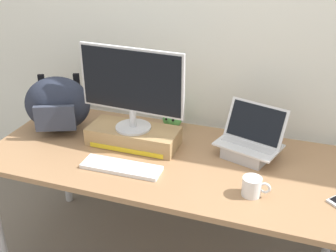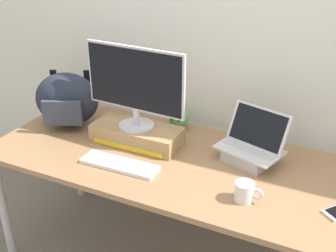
{
  "view_description": "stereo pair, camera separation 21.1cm",
  "coord_description": "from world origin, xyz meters",
  "px_view_note": "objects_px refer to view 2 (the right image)",
  "views": [
    {
      "loc": [
        0.62,
        -1.79,
        1.87
      ],
      "look_at": [
        0.0,
        0.0,
        0.92
      ],
      "focal_mm": 44.71,
      "sensor_mm": 36.0,
      "label": 1
    },
    {
      "loc": [
        0.82,
        -1.71,
        1.87
      ],
      "look_at": [
        0.0,
        0.0,
        0.92
      ],
      "focal_mm": 44.71,
      "sensor_mm": 36.0,
      "label": 2
    }
  ],
  "objects_px": {
    "open_laptop": "(250,151)",
    "external_keyboard": "(120,164)",
    "plush_toy": "(179,119)",
    "toner_box_yellow": "(137,134)",
    "coffee_mug": "(245,192)",
    "desktop_monitor": "(135,85)",
    "messenger_backpack": "(67,100)"
  },
  "relations": [
    {
      "from": "external_keyboard",
      "to": "messenger_backpack",
      "type": "bearing_deg",
      "value": 150.79
    },
    {
      "from": "plush_toy",
      "to": "toner_box_yellow",
      "type": "bearing_deg",
      "value": -116.81
    },
    {
      "from": "toner_box_yellow",
      "to": "messenger_backpack",
      "type": "distance_m",
      "value": 0.49
    },
    {
      "from": "toner_box_yellow",
      "to": "messenger_backpack",
      "type": "height_order",
      "value": "messenger_backpack"
    },
    {
      "from": "plush_toy",
      "to": "messenger_backpack",
      "type": "bearing_deg",
      "value": -158.1
    },
    {
      "from": "coffee_mug",
      "to": "messenger_backpack",
      "type": "bearing_deg",
      "value": 166.33
    },
    {
      "from": "toner_box_yellow",
      "to": "open_laptop",
      "type": "relative_size",
      "value": 1.35
    },
    {
      "from": "messenger_backpack",
      "to": "plush_toy",
      "type": "distance_m",
      "value": 0.67
    },
    {
      "from": "toner_box_yellow",
      "to": "open_laptop",
      "type": "distance_m",
      "value": 0.63
    },
    {
      "from": "plush_toy",
      "to": "external_keyboard",
      "type": "bearing_deg",
      "value": -99.86
    },
    {
      "from": "desktop_monitor",
      "to": "coffee_mug",
      "type": "distance_m",
      "value": 0.8
    },
    {
      "from": "external_keyboard",
      "to": "messenger_backpack",
      "type": "height_order",
      "value": "messenger_backpack"
    },
    {
      "from": "messenger_backpack",
      "to": "plush_toy",
      "type": "bearing_deg",
      "value": -1.66
    },
    {
      "from": "external_keyboard",
      "to": "plush_toy",
      "type": "xyz_separation_m",
      "value": [
        0.09,
        0.53,
        0.05
      ]
    },
    {
      "from": "open_laptop",
      "to": "plush_toy",
      "type": "bearing_deg",
      "value": 175.92
    },
    {
      "from": "open_laptop",
      "to": "messenger_backpack",
      "type": "bearing_deg",
      "value": -159.87
    },
    {
      "from": "open_laptop",
      "to": "external_keyboard",
      "type": "distance_m",
      "value": 0.67
    },
    {
      "from": "coffee_mug",
      "to": "plush_toy",
      "type": "xyz_separation_m",
      "value": [
        -0.56,
        0.53,
        0.01
      ]
    },
    {
      "from": "open_laptop",
      "to": "toner_box_yellow",
      "type": "bearing_deg",
      "value": -155.66
    },
    {
      "from": "desktop_monitor",
      "to": "external_keyboard",
      "type": "xyz_separation_m",
      "value": [
        0.04,
        -0.26,
        -0.33
      ]
    },
    {
      "from": "external_keyboard",
      "to": "messenger_backpack",
      "type": "xyz_separation_m",
      "value": [
        -0.52,
        0.28,
        0.15
      ]
    },
    {
      "from": "desktop_monitor",
      "to": "messenger_backpack",
      "type": "height_order",
      "value": "desktop_monitor"
    },
    {
      "from": "toner_box_yellow",
      "to": "plush_toy",
      "type": "bearing_deg",
      "value": 63.19
    },
    {
      "from": "toner_box_yellow",
      "to": "external_keyboard",
      "type": "distance_m",
      "value": 0.27
    },
    {
      "from": "desktop_monitor",
      "to": "external_keyboard",
      "type": "bearing_deg",
      "value": -77.0
    },
    {
      "from": "messenger_backpack",
      "to": "coffee_mug",
      "type": "height_order",
      "value": "messenger_backpack"
    },
    {
      "from": "toner_box_yellow",
      "to": "messenger_backpack",
      "type": "bearing_deg",
      "value": 177.57
    },
    {
      "from": "toner_box_yellow",
      "to": "open_laptop",
      "type": "bearing_deg",
      "value": 7.27
    },
    {
      "from": "open_laptop",
      "to": "coffee_mug",
      "type": "distance_m",
      "value": 0.35
    },
    {
      "from": "messenger_backpack",
      "to": "coffee_mug",
      "type": "xyz_separation_m",
      "value": [
        1.17,
        -0.29,
        -0.12
      ]
    },
    {
      "from": "messenger_backpack",
      "to": "plush_toy",
      "type": "xyz_separation_m",
      "value": [
        0.62,
        0.25,
        -0.1
      ]
    },
    {
      "from": "desktop_monitor",
      "to": "coffee_mug",
      "type": "relative_size",
      "value": 4.5
    }
  ]
}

